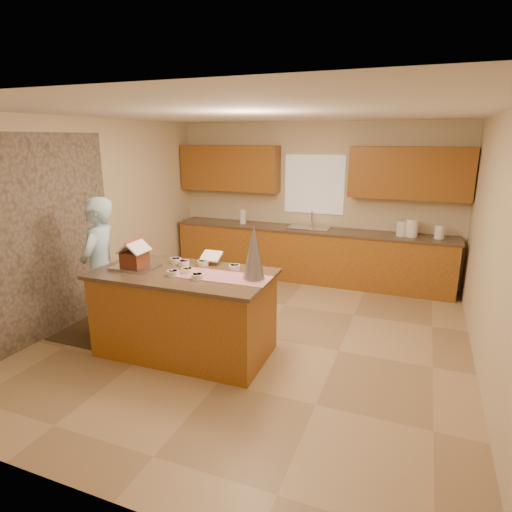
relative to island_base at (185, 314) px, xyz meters
name	(u,v)px	position (x,y,z in m)	size (l,w,h in m)	color
floor	(258,336)	(0.64, 0.67, -0.47)	(5.50, 5.50, 0.00)	tan
ceiling	(258,113)	(0.64, 0.67, 2.23)	(5.50, 5.50, 0.00)	silver
wall_back	(314,201)	(0.64, 3.42, 0.88)	(5.50, 5.50, 0.00)	beige
wall_front	(94,323)	(0.64, -2.08, 0.88)	(5.50, 5.50, 0.00)	beige
wall_left	(90,218)	(-1.86, 0.67, 0.88)	(5.50, 5.50, 0.00)	beige
wall_right	(496,253)	(3.14, 0.67, 0.88)	(5.50, 5.50, 0.00)	beige
stone_accent	(46,238)	(-1.84, -0.13, 0.78)	(2.50, 2.50, 0.00)	gray
window_curtain	(314,184)	(0.64, 3.39, 1.18)	(1.05, 0.03, 1.00)	white
back_counter_base	(308,255)	(0.64, 3.12, -0.03)	(4.80, 0.60, 0.88)	#A06921
back_counter_top	(309,230)	(0.64, 3.12, 0.43)	(4.85, 0.63, 0.04)	brown
upper_cabinet_left	(230,168)	(-0.91, 3.24, 1.43)	(1.85, 0.35, 0.80)	#91601F
upper_cabinet_right	(410,173)	(2.19, 3.24, 1.43)	(1.85, 0.35, 0.80)	#91601F
sink	(309,230)	(0.64, 3.12, 0.42)	(0.70, 0.45, 0.12)	silver
faucet	(312,219)	(0.64, 3.30, 0.59)	(0.03, 0.03, 0.28)	silver
island_base	(185,314)	(0.00, 0.00, 0.00)	(1.92, 0.96, 0.94)	#A06921
island_top	(183,274)	(0.00, 0.00, 0.49)	(2.01, 1.05, 0.04)	brown
table_runner	(222,276)	(0.48, 0.01, 0.52)	(1.07, 0.38, 0.01)	#A30B26
baking_tray	(135,267)	(-0.59, -0.07, 0.53)	(0.49, 0.36, 0.03)	silver
cookbook	(211,256)	(0.15, 0.41, 0.61)	(0.24, 0.02, 0.19)	white
tinsel_tree	(254,252)	(0.83, 0.07, 0.81)	(0.24, 0.24, 0.59)	silver
rug	(104,334)	(-1.21, 0.00, -0.46)	(1.19, 0.78, 0.01)	black
boy	(100,269)	(-1.16, 0.00, 0.42)	(0.64, 0.42, 1.75)	#ADD9F6
canister_a	(402,229)	(2.16, 3.12, 0.57)	(0.17, 0.17, 0.23)	white
canister_b	(412,228)	(2.31, 3.12, 0.59)	(0.19, 0.19, 0.28)	white
canister_c	(440,232)	(2.72, 3.12, 0.56)	(0.15, 0.15, 0.21)	white
paper_towel	(243,217)	(-0.60, 3.12, 0.58)	(0.12, 0.12, 0.25)	white
gingerbread_house	(135,257)	(-0.59, -0.07, 0.65)	(0.30, 0.31, 0.30)	maroon
candy_bowls	(193,267)	(0.07, 0.12, 0.54)	(0.90, 0.60, 0.06)	#D72574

